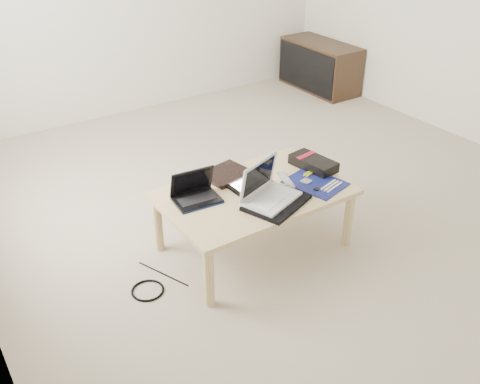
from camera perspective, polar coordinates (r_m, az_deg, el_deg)
ground at (r=3.97m, az=2.73°, el=0.32°), size 4.00×4.00×0.00m
coffee_table at (r=3.17m, az=1.54°, el=-0.66°), size 1.10×0.70×0.40m
media_cabinet at (r=5.94m, az=8.47°, el=13.15°), size 0.41×0.90×0.50m
book at (r=3.30m, az=-1.50°, el=1.93°), size 0.31×0.27×0.03m
netbook at (r=3.05m, az=-4.78°, el=-0.19°), size 0.27×0.21×0.18m
tablet at (r=3.20m, az=1.17°, el=0.78°), size 0.27×0.21×0.01m
remote at (r=3.26m, az=4.91°, el=1.30°), size 0.11×0.21×0.02m
neoprene_sleeve at (r=3.02m, az=3.91°, el=-1.14°), size 0.43×0.37×0.02m
white_laptop at (r=3.02m, az=2.91°, el=0.12°), size 0.37×0.32×0.23m
motherboard at (r=3.26m, az=8.06°, el=1.00°), size 0.34×0.39×0.02m
gpu_box at (r=3.42m, az=7.83°, el=3.07°), size 0.19×0.32×0.07m
cable_coil at (r=3.11m, az=0.92°, el=-0.18°), size 0.11×0.11×0.01m
floor_cable_coil at (r=3.07m, az=-9.82°, el=-10.31°), size 0.19×0.19×0.01m
floor_cable_trail at (r=3.18m, az=-8.20°, el=-8.63°), size 0.15×0.35×0.01m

